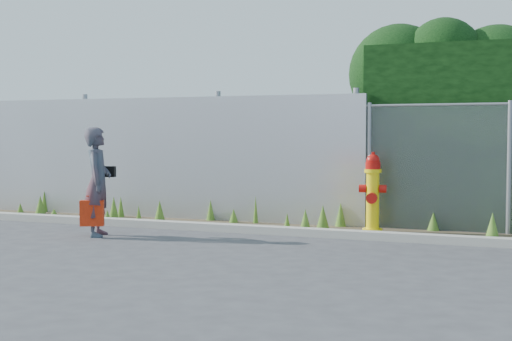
{
  "coord_description": "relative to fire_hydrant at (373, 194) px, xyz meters",
  "views": [
    {
      "loc": [
        3.55,
        -8.44,
        1.55
      ],
      "look_at": [
        -0.3,
        1.4,
        1.0
      ],
      "focal_mm": 50.0,
      "sensor_mm": 36.0,
      "label": 1
    }
  ],
  "objects": [
    {
      "name": "curb",
      "position": [
        -1.22,
        -0.71,
        -0.55
      ],
      "size": [
        16.0,
        0.22,
        0.12
      ],
      "primitive_type": "cube",
      "color": "#A39F93",
      "rests_on": "ground"
    },
    {
      "name": "corrugated_fence",
      "position": [
        -4.46,
        0.49,
        0.49
      ],
      "size": [
        8.5,
        0.21,
        2.3
      ],
      "color": "#B0B1B7",
      "rests_on": "ground"
    },
    {
      "name": "red_tote_bag",
      "position": [
        -3.79,
        -2.02,
        -0.25
      ],
      "size": [
        0.35,
        0.13,
        0.45
      ],
      "rotation": [
        0.0,
        0.0,
        0.43
      ],
      "color": "#A92009"
    },
    {
      "name": "fire_hydrant",
      "position": [
        0.0,
        0.0,
        0.0
      ],
      "size": [
        0.42,
        0.38,
        1.26
      ],
      "rotation": [
        0.0,
        0.0,
        0.12
      ],
      "color": "yellow",
      "rests_on": "ground"
    },
    {
      "name": "ground",
      "position": [
        -1.22,
        -2.51,
        -0.61
      ],
      "size": [
        80.0,
        80.0,
        0.0
      ],
      "primitive_type": "plane",
      "color": "#3E3D40",
      "rests_on": "ground"
    },
    {
      "name": "woman",
      "position": [
        -3.79,
        -1.86,
        0.21
      ],
      "size": [
        0.59,
        0.7,
        1.64
      ],
      "primitive_type": "imported",
      "rotation": [
        0.0,
        0.0,
        1.97
      ],
      "color": "#105B6B",
      "rests_on": "ground"
    },
    {
      "name": "weed_strip",
      "position": [
        -0.2,
        -0.01,
        -0.48
      ],
      "size": [
        16.0,
        1.32,
        0.55
      ],
      "color": "#483B29",
      "rests_on": "ground"
    },
    {
      "name": "black_shoulder_bag",
      "position": [
        -3.75,
        -1.62,
        0.35
      ],
      "size": [
        0.22,
        0.09,
        0.17
      ],
      "rotation": [
        0.0,
        0.0,
        0.23
      ],
      "color": "black"
    }
  ]
}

